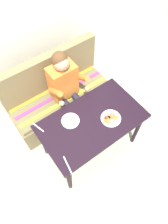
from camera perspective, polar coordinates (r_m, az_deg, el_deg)
name	(u,v)px	position (r m, az deg, el deg)	size (l,w,h in m)	color
ground_plane	(90,146)	(3.01, 1.71, -9.34)	(8.00, 8.00, 0.00)	#A9AA8F
back_wall	(27,20)	(2.73, -15.29, 23.11)	(4.40, 0.10, 2.60)	silver
table	(92,124)	(2.43, 2.10, -3.32)	(1.20, 0.70, 0.73)	black
couch	(59,98)	(3.05, -6.86, 3.91)	(1.44, 0.56, 1.00)	olive
person	(66,86)	(2.65, -4.93, 7.19)	(0.45, 0.61, 1.21)	orange
plate_breakfast	(110,118)	(2.38, 7.27, -1.69)	(0.23, 0.23, 0.05)	white
plate_eggs	(70,121)	(2.35, -3.73, -2.39)	(0.21, 0.21, 0.04)	white
fork	(38,127)	(2.37, -12.43, -4.13)	(0.01, 0.17, 0.01)	silver
knife	(68,165)	(2.15, -4.48, -14.28)	(0.01, 0.20, 0.01)	silver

